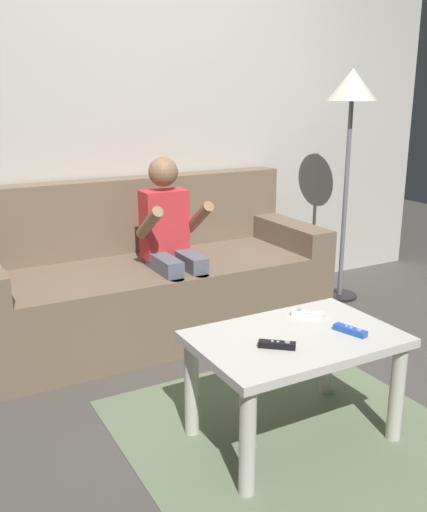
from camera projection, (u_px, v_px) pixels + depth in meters
The scene contains 10 objects.
ground_plane at pixel (288, 414), 2.57m from camera, with size 9.08×9.08×0.00m, color #4C4742.
wall_back at pixel (146, 115), 3.55m from camera, with size 4.54×0.05×2.50m, color beige.
couch at pixel (149, 282), 3.40m from camera, with size 2.05×0.80×0.89m.
person_seated_on_couch at pixel (172, 240), 3.19m from camera, with size 0.36×0.44×1.04m.
coffee_table at pixel (295, 354), 2.31m from camera, with size 0.81×0.54×0.46m.
area_rug at pixel (291, 435), 2.41m from camera, with size 1.33×1.33×0.01m, color #6B7A5B.
game_remote_black_near_edge at pixel (277, 345), 2.17m from camera, with size 0.13×0.12×0.03m.
game_remote_white_center at pixel (308, 314), 2.47m from camera, with size 0.12×0.13×0.03m.
game_remote_blue_far_corner at pixel (350, 330), 2.30m from camera, with size 0.07×0.14×0.03m.
floor_lamp at pixel (351, 103), 3.68m from camera, with size 0.32×0.32×1.53m.
Camera 1 is at (-1.38, -1.84, 1.38)m, focal length 40.38 mm.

